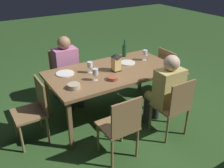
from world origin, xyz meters
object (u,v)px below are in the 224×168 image
(chair_head_near, at_px, (170,70))
(chair_side_left_b, at_px, (64,72))
(person_in_pink, at_px, (68,68))
(green_bottle_on_table, at_px, (124,50))
(chair_side_right_b, at_px, (121,125))
(wine_glass_b, at_px, (145,53))
(bowl_bread, at_px, (74,86))
(chair_head_far, at_px, (34,109))
(person_in_mustard, at_px, (165,89))
(wine_glass_a, at_px, (95,72))
(dining_table, at_px, (112,73))
(chair_side_right_a, at_px, (174,105))
(lantern_centerpiece, at_px, (116,61))
(bowl_olives, at_px, (113,78))
(plate_b, at_px, (65,73))
(plate_a, at_px, (127,63))
(wine_glass_c, at_px, (90,65))

(chair_head_near, height_order, chair_side_left_b, same)
(person_in_pink, distance_m, green_bottle_on_table, 0.99)
(chair_side_right_b, bearing_deg, person_in_pink, -90.00)
(wine_glass_b, bearing_deg, bowl_bread, 12.59)
(chair_side_right_b, distance_m, chair_side_left_b, 1.78)
(chair_head_far, distance_m, green_bottle_on_table, 1.76)
(chair_head_near, xyz_separation_m, chair_side_left_b, (1.62, -0.89, 0.00))
(person_in_mustard, bearing_deg, wine_glass_a, -33.52)
(dining_table, height_order, chair_side_right_a, chair_side_right_a)
(dining_table, xyz_separation_m, lantern_centerpiece, (-0.04, 0.04, 0.20))
(chair_side_right_b, relative_size, green_bottle_on_table, 3.00)
(green_bottle_on_table, bearing_deg, lantern_centerpiece, 44.79)
(person_in_mustard, relative_size, chair_side_right_b, 1.32)
(wine_glass_b, height_order, bowl_olives, wine_glass_b)
(chair_side_right_a, xyz_separation_m, lantern_centerpiece, (0.38, -0.85, 0.42))
(plate_b, xyz_separation_m, bowl_bread, (0.07, 0.47, 0.02))
(chair_side_right_a, distance_m, wine_glass_b, 1.07)
(dining_table, height_order, wine_glass_b, wine_glass_b)
(chair_head_far, relative_size, green_bottle_on_table, 3.00)
(chair_side_left_b, xyz_separation_m, green_bottle_on_table, (-0.91, 0.50, 0.38))
(lantern_centerpiece, bearing_deg, chair_side_right_a, 114.30)
(dining_table, height_order, bowl_olives, bowl_olives)
(chair_head_near, distance_m, wine_glass_a, 1.62)
(person_in_mustard, relative_size, plate_b, 4.44)
(dining_table, relative_size, wine_glass_b, 11.19)
(chair_side_right_a, xyz_separation_m, bowl_bread, (1.13, -0.66, 0.30))
(plate_a, bearing_deg, chair_side_right_a, 94.01)
(chair_side_right_a, bearing_deg, wine_glass_a, -42.30)
(dining_table, height_order, green_bottle_on_table, green_bottle_on_table)
(chair_side_right_a, relative_size, chair_side_right_b, 1.00)
(person_in_mustard, bearing_deg, wine_glass_b, -107.41)
(green_bottle_on_table, bearing_deg, person_in_mustard, 87.00)
(person_in_mustard, bearing_deg, chair_head_far, -23.28)
(chair_side_right_a, bearing_deg, lantern_centerpiece, -65.70)
(dining_table, distance_m, chair_side_left_b, 1.01)
(chair_side_left_b, height_order, bowl_olives, chair_side_left_b)
(chair_head_near, distance_m, bowl_olives, 1.41)
(chair_side_right_a, xyz_separation_m, person_in_pink, (0.85, -1.59, 0.15))
(wine_glass_c, bearing_deg, person_in_pink, -79.65)
(chair_side_right_b, bearing_deg, wine_glass_a, -94.80)
(person_in_mustard, distance_m, green_bottle_on_table, 1.11)
(chair_side_left_b, relative_size, wine_glass_c, 5.15)
(dining_table, height_order, person_in_mustard, person_in_mustard)
(plate_b, bearing_deg, dining_table, 159.50)
(chair_side_right_b, xyz_separation_m, wine_glass_c, (-0.11, -0.98, 0.39))
(person_in_pink, height_order, wine_glass_a, person_in_pink)
(chair_side_right_a, relative_size, plate_b, 3.36)
(person_in_mustard, bearing_deg, plate_a, -85.03)
(wine_glass_a, height_order, bowl_olives, wine_glass_a)
(dining_table, relative_size, wine_glass_c, 11.19)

